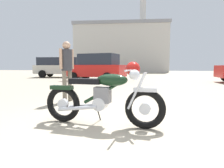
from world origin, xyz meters
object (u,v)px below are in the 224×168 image
at_px(vintage_motorcycle, 105,96).
at_px(bystander, 67,65).
at_px(dark_sedan_left, 61,67).
at_px(pale_sedan_back, 97,67).

height_order(vintage_motorcycle, bystander, bystander).
bearing_deg(vintage_motorcycle, dark_sedan_left, 123.46).
bearing_deg(dark_sedan_left, vintage_motorcycle, -69.77).
height_order(pale_sedan_back, dark_sedan_left, pale_sedan_back).
bearing_deg(dark_sedan_left, pale_sedan_back, -48.80).
distance_m(pale_sedan_back, dark_sedan_left, 5.64).
distance_m(vintage_motorcycle, dark_sedan_left, 15.00).
xyz_separation_m(vintage_motorcycle, dark_sedan_left, (-6.83, 13.34, 0.45)).
bearing_deg(pale_sedan_back, vintage_motorcycle, 116.79).
bearing_deg(pale_sedan_back, bystander, 109.85).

